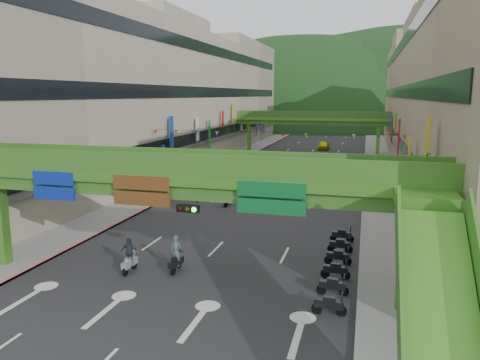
{
  "coord_description": "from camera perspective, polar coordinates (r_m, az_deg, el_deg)",
  "views": [
    {
      "loc": [
        9.06,
        -15.55,
        9.85
      ],
      "look_at": [
        0.0,
        18.0,
        3.5
      ],
      "focal_mm": 35.0,
      "sensor_mm": 36.0,
      "label": 1
    }
  ],
  "objects": [
    {
      "name": "parked_scooter_row",
      "position": [
        27.3,
        11.73,
        -9.85
      ],
      "size": [
        1.6,
        11.55,
        1.08
      ],
      "color": "black",
      "rests_on": "ground"
    },
    {
      "name": "curb_right",
      "position": [
        66.27,
        14.98,
        1.54
      ],
      "size": [
        0.2,
        140.0,
        0.18
      ],
      "primitive_type": "cube",
      "color": "gray",
      "rests_on": "ground"
    },
    {
      "name": "sidewalk_left",
      "position": [
        69.24,
        -1.89,
        2.24
      ],
      "size": [
        4.0,
        140.0,
        0.15
      ],
      "primitive_type": "cube",
      "color": "gray",
      "rests_on": "ground"
    },
    {
      "name": "sidewalk_right",
      "position": [
        66.3,
        16.62,
        1.45
      ],
      "size": [
        4.0,
        140.0,
        0.15
      ],
      "primitive_type": "cube",
      "color": "gray",
      "rests_on": "ground"
    },
    {
      "name": "scooter_rider_far",
      "position": [
        41.82,
        -1.68,
        -1.72
      ],
      "size": [
        0.97,
        1.59,
        2.16
      ],
      "color": "#801200",
      "rests_on": "ground"
    },
    {
      "name": "curb_left",
      "position": [
        68.71,
        -0.37,
        2.19
      ],
      "size": [
        0.2,
        140.0,
        0.18
      ],
      "primitive_type": "cube",
      "color": "#CC5959",
      "rests_on": "ground"
    },
    {
      "name": "pedestrian_red",
      "position": [
        32.91,
        20.11,
        -6.0
      ],
      "size": [
        1.14,
        1.05,
        1.88
      ],
      "primitive_type": "imported",
      "rotation": [
        0.0,
        0.0,
        0.47
      ],
      "color": "red",
      "rests_on": "ground"
    },
    {
      "name": "scooter_rider_near",
      "position": [
        26.82,
        -7.83,
        -9.04
      ],
      "size": [
        0.68,
        1.6,
        2.1
      ],
      "color": "black",
      "rests_on": "ground"
    },
    {
      "name": "pedestrian_dark",
      "position": [
        25.4,
        21.59,
        -11.14
      ],
      "size": [
        1.08,
        0.69,
        1.71
      ],
      "primitive_type": "imported",
      "rotation": [
        0.0,
        0.0,
        -0.29
      ],
      "color": "#22252B",
      "rests_on": "ground"
    },
    {
      "name": "bunting_string",
      "position": [
        46.6,
        3.87,
        5.55
      ],
      "size": [
        26.0,
        0.36,
        0.47
      ],
      "color": "black",
      "rests_on": "ground"
    },
    {
      "name": "overpass_near",
      "position": [
        22.93,
        -5.98,
        -1.39
      ],
      "size": [
        28.0,
        12.27,
        7.1
      ],
      "color": "#4C9E2D",
      "rests_on": "ground"
    },
    {
      "name": "building_row_left",
      "position": [
        71.27,
        -8.14,
        9.94
      ],
      "size": [
        12.8,
        95.0,
        19.0
      ],
      "color": "#9E937F",
      "rests_on": "ground"
    },
    {
      "name": "ground",
      "position": [
        20.51,
        -13.97,
        -18.68
      ],
      "size": [
        320.0,
        320.0,
        0.0
      ],
      "primitive_type": "plane",
      "color": "black",
      "rests_on": "ground"
    },
    {
      "name": "hill_left",
      "position": [
        177.46,
        7.35,
        7.1
      ],
      "size": [
        168.0,
        140.0,
        112.0
      ],
      "primitive_type": "ellipsoid",
      "color": "#1C4419",
      "rests_on": "ground"
    },
    {
      "name": "pedestrian_blue",
      "position": [
        56.28,
        15.66,
        0.73
      ],
      "size": [
        0.81,
        0.57,
        1.63
      ],
      "primitive_type": "imported",
      "rotation": [
        0.0,
        0.0,
        3.25
      ],
      "color": "#313655",
      "rests_on": "ground"
    },
    {
      "name": "car_silver",
      "position": [
        52.68,
        2.02,
        0.41
      ],
      "size": [
        2.36,
        4.77,
        1.5
      ],
      "primitive_type": "imported",
      "rotation": [
        0.0,
        0.0,
        -0.17
      ],
      "color": "#A4A4AB",
      "rests_on": "ground"
    },
    {
      "name": "car_yellow",
      "position": [
        86.76,
        10.14,
        4.19
      ],
      "size": [
        1.83,
        4.53,
        1.54
      ],
      "primitive_type": "imported",
      "rotation": [
        0.0,
        0.0,
        -0.0
      ],
      "color": "#D0CE02",
      "rests_on": "ground"
    },
    {
      "name": "scooter_rider_mid",
      "position": [
        45.78,
        9.0,
        -0.84
      ],
      "size": [
        0.83,
        1.6,
        2.06
      ],
      "color": "black",
      "rests_on": "ground"
    },
    {
      "name": "overpass_far",
      "position": [
        81.18,
        8.75,
        7.1
      ],
      "size": [
        28.0,
        2.2,
        7.1
      ],
      "color": "#4C9E2D",
      "rests_on": "ground"
    },
    {
      "name": "scooter_rider_left",
      "position": [
        27.17,
        -13.34,
        -8.89
      ],
      "size": [
        1.01,
        1.6,
        2.05
      ],
      "color": "gray",
      "rests_on": "ground"
    },
    {
      "name": "road_slab",
      "position": [
        66.9,
        7.17,
        1.82
      ],
      "size": [
        18.0,
        140.0,
        0.02
      ],
      "primitive_type": "cube",
      "color": "#28282B",
      "rests_on": "ground"
    },
    {
      "name": "building_row_right",
      "position": [
        66.29,
        24.0,
        9.14
      ],
      "size": [
        12.8,
        95.0,
        19.0
      ],
      "color": "gray",
      "rests_on": "ground"
    },
    {
      "name": "hill_right",
      "position": [
        196.44,
        19.89,
        6.88
      ],
      "size": [
        208.0,
        176.0,
        128.0
      ],
      "primitive_type": "ellipsoid",
      "color": "#1C4419",
      "rests_on": "ground"
    }
  ]
}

